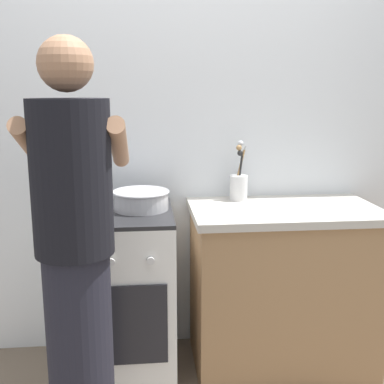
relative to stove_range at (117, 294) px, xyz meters
The scene contains 8 objects.
ground 0.59m from the stove_range, 22.87° to the right, with size 6.00×6.00×0.00m, color #6B5B4C.
back_wall 1.03m from the stove_range, 32.64° to the left, with size 3.20×0.10×2.50m.
countertop 0.90m from the stove_range, ahead, with size 1.00×0.60×0.90m.
stove_range is the anchor object (origin of this frame).
pot 0.54m from the stove_range, 163.61° to the right, with size 0.27×0.20×0.13m.
mixing_bowl 0.53m from the stove_range, 13.34° to the left, with size 0.30×0.30×0.10m.
utensil_crock 0.90m from the stove_range, 16.41° to the left, with size 0.10×0.10×0.33m.
person 0.75m from the stove_range, 100.07° to the right, with size 0.41×0.50×1.70m.
Camera 1 is at (-0.19, -2.27, 1.51)m, focal length 45.08 mm.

